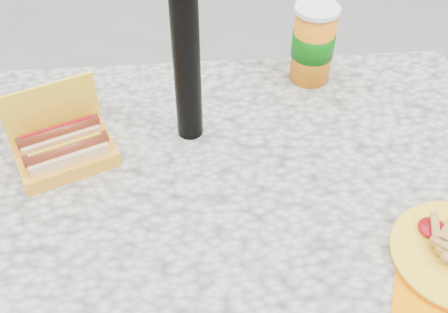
{
  "coord_description": "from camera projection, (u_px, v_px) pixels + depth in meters",
  "views": [
    {
      "loc": [
        -0.0,
        -0.68,
        1.5
      ],
      "look_at": [
        0.06,
        0.03,
        0.8
      ],
      "focal_mm": 45.0,
      "sensor_mm": 36.0,
      "label": 1
    }
  ],
  "objects": [
    {
      "name": "hotdog_box",
      "position": [
        64.0,
        147.0,
        1.04
      ],
      "size": [
        0.21,
        0.17,
        0.15
      ],
      "rotation": [
        0.0,
        0.0,
        0.39
      ],
      "color": "yellow",
      "rests_on": "picnic_table"
    },
    {
      "name": "soda_cup",
      "position": [
        313.0,
        44.0,
        1.19
      ],
      "size": [
        0.09,
        0.09,
        0.17
      ],
      "rotation": [
        0.0,
        0.0,
        0.17
      ],
      "color": "orange",
      "rests_on": "picnic_table"
    },
    {
      "name": "picnic_table",
      "position": [
        196.0,
        229.0,
        1.08
      ],
      "size": [
        1.2,
        0.8,
        0.75
      ],
      "color": "beige",
      "rests_on": "ground"
    }
  ]
}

